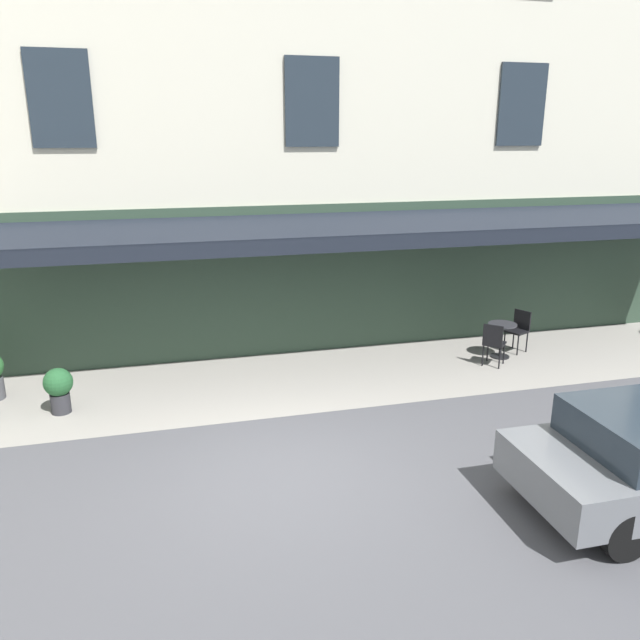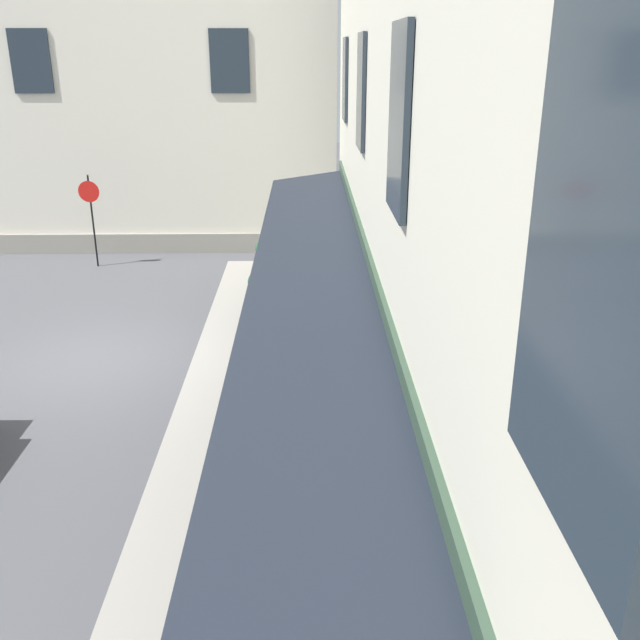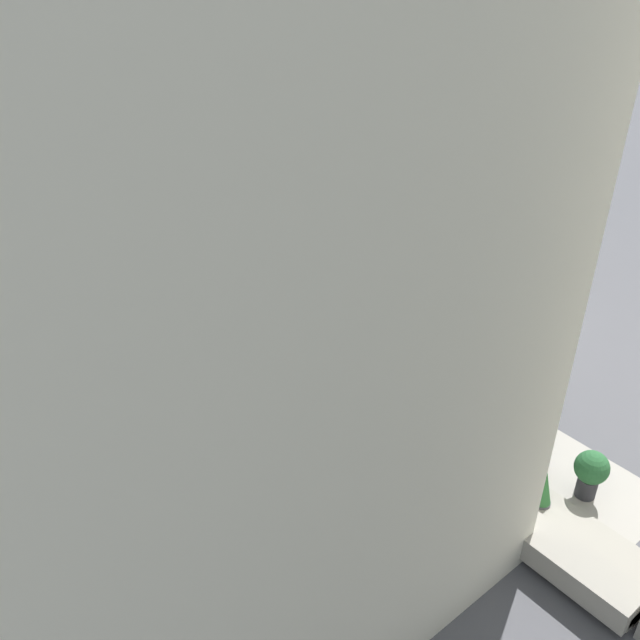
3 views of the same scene
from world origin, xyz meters
The scene contains 7 objects.
ground_plane centered at (0.00, 0.00, 0.00)m, with size 70.00×70.00×0.00m, color #4C4C51.
sidewalk_cafe_terrace centered at (-3.25, -3.40, 0.00)m, with size 20.50×3.20×0.01m, color gray.
cafe_building_facade centered at (-4.00, -9.49, 7.49)m, with size 20.00×10.70×15.00m.
cafe_table_mid_terrace centered at (-5.45, -3.53, 0.49)m, with size 0.60×0.60×0.75m.
cafe_chair_black_kerbside centered at (-5.00, -3.08, 0.55)m, with size 0.57×0.57×0.91m.
cafe_chair_black_by_window centered at (-6.02, -3.79, 0.55)m, with size 0.53×0.53×0.91m.
potted_plant_entrance_right centered at (3.29, -2.92, 0.47)m, with size 0.49×0.49×0.80m.
Camera 1 is at (1.43, 7.63, 4.58)m, focal length 34.80 mm.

